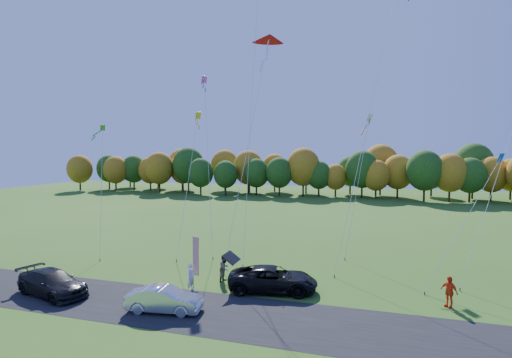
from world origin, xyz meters
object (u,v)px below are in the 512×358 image
(black_suv, at_px, (273,279))
(feather_flag, at_px, (195,256))
(person_east, at_px, (449,292))
(silver_sedan, at_px, (164,299))

(black_suv, distance_m, feather_flag, 5.48)
(black_suv, xyz_separation_m, person_east, (10.66, 0.47, 0.12))
(person_east, bearing_deg, silver_sedan, -117.57)
(person_east, bearing_deg, feather_flag, -132.73)
(black_suv, distance_m, person_east, 10.67)
(person_east, height_order, feather_flag, feather_flag)
(black_suv, bearing_deg, silver_sedan, 124.67)
(silver_sedan, bearing_deg, person_east, -78.87)
(person_east, relative_size, feather_flag, 0.53)
(black_suv, relative_size, feather_flag, 1.65)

